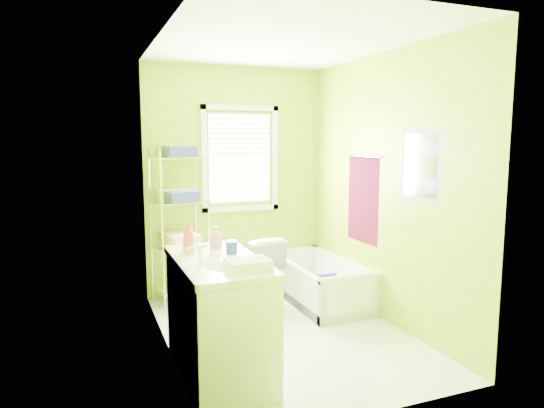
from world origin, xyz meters
name	(u,v)px	position (x,y,z in m)	size (l,w,h in m)	color
ground	(284,332)	(0.00, 0.00, 0.00)	(2.90, 2.90, 0.00)	silver
room_envelope	(285,165)	(0.00, 0.00, 1.55)	(2.14, 2.94, 2.62)	#7B9F07
window	(240,153)	(0.05, 1.42, 1.61)	(0.92, 0.05, 1.22)	white
door	(195,263)	(-1.04, -1.00, 1.00)	(0.09, 0.80, 2.00)	white
right_wall_decor	(384,187)	(1.04, -0.02, 1.32)	(0.04, 1.48, 1.17)	#45081F
bathtub	(319,287)	(0.71, 0.69, 0.15)	(0.69, 1.47, 0.47)	white
toilet	(257,267)	(0.10, 1.02, 0.36)	(0.40, 0.71, 0.72)	white
vanity	(219,313)	(-0.76, -0.53, 0.47)	(0.61, 1.19, 1.13)	white
wire_shelf_unit	(180,207)	(-0.70, 1.24, 1.04)	(0.63, 0.52, 1.70)	silver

